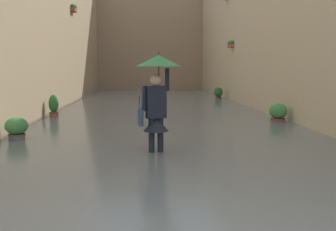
# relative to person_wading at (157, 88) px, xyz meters

# --- Properties ---
(ground_plane) EXTENTS (70.72, 70.72, 0.00)m
(ground_plane) POSITION_rel_person_wading_xyz_m (-0.35, -8.78, -1.42)
(ground_plane) COLOR gray
(flood_water) EXTENTS (8.64, 34.29, 0.16)m
(flood_water) POSITION_rel_person_wading_xyz_m (-0.35, -8.78, -1.34)
(flood_water) COLOR slate
(flood_water) RESTS_ON ground_plane
(building_facade_left) EXTENTS (2.04, 32.29, 8.08)m
(building_facade_left) POSITION_rel_person_wading_xyz_m (-5.17, -8.78, 2.61)
(building_facade_left) COLOR beige
(building_facade_left) RESTS_ON ground_plane
(building_facade_right) EXTENTS (2.04, 32.29, 8.12)m
(building_facade_right) POSITION_rel_person_wading_xyz_m (4.47, -8.78, 2.64)
(building_facade_right) COLOR tan
(building_facade_right) RESTS_ON ground_plane
(building_facade_far) EXTENTS (11.44, 1.80, 8.95)m
(building_facade_far) POSITION_rel_person_wading_xyz_m (-0.35, -23.82, 3.05)
(building_facade_far) COLOR gray
(building_facade_far) RESTS_ON ground_plane
(person_wading) EXTENTS (0.89, 0.89, 2.13)m
(person_wading) POSITION_rel_person_wading_xyz_m (0.00, 0.00, 0.00)
(person_wading) COLOR black
(person_wading) RESTS_ON ground_plane
(potted_plant_far_right) EXTENTS (0.53, 0.53, 0.68)m
(potted_plant_far_right) POSITION_rel_person_wading_xyz_m (3.19, -1.59, -1.03)
(potted_plant_far_right) COLOR #66605B
(potted_plant_far_right) RESTS_ON ground_plane
(potted_plant_near_left) EXTENTS (0.46, 0.46, 0.77)m
(potted_plant_near_left) POSITION_rel_person_wading_xyz_m (-3.79, -13.72, -0.99)
(potted_plant_near_left) COLOR brown
(potted_plant_near_left) RESTS_ON ground_plane
(potted_plant_mid_right) EXTENTS (0.33, 0.33, 0.91)m
(potted_plant_mid_right) POSITION_rel_person_wading_xyz_m (3.28, -6.05, -0.95)
(potted_plant_mid_right) COLOR #9E563D
(potted_plant_mid_right) RESTS_ON ground_plane
(potted_plant_mid_left) EXTENTS (0.55, 0.55, 0.73)m
(potted_plant_mid_left) POSITION_rel_person_wading_xyz_m (-3.89, -4.32, -1.03)
(potted_plant_mid_left) COLOR brown
(potted_plant_mid_left) RESTS_ON ground_plane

